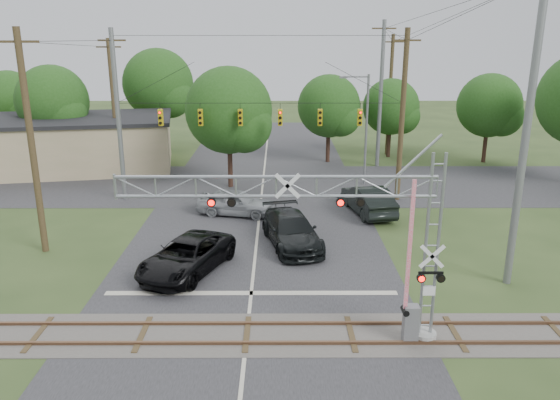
{
  "coord_description": "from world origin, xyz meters",
  "views": [
    {
      "loc": [
        1.22,
        -16.5,
        11.02
      ],
      "look_at": [
        1.29,
        7.5,
        3.75
      ],
      "focal_mm": 35.0,
      "sensor_mm": 36.0,
      "label": 1
    }
  ],
  "objects_px": {
    "pickup_black": "(187,256)",
    "car_dark": "(292,230)",
    "sedan_silver": "(236,202)",
    "streetlight": "(364,124)",
    "commercial_building": "(59,143)",
    "traffic_signal_span": "(274,117)",
    "crossing_gantry": "(338,228)"
  },
  "relations": [
    {
      "from": "crossing_gantry",
      "to": "pickup_black",
      "type": "height_order",
      "value": "crossing_gantry"
    },
    {
      "from": "sedan_silver",
      "to": "pickup_black",
      "type": "bearing_deg",
      "value": -178.28
    },
    {
      "from": "pickup_black",
      "to": "commercial_building",
      "type": "bearing_deg",
      "value": 145.3
    },
    {
      "from": "sedan_silver",
      "to": "commercial_building",
      "type": "distance_m",
      "value": 20.38
    },
    {
      "from": "crossing_gantry",
      "to": "traffic_signal_span",
      "type": "relative_size",
      "value": 0.6
    },
    {
      "from": "pickup_black",
      "to": "streetlight",
      "type": "relative_size",
      "value": 0.72
    },
    {
      "from": "streetlight",
      "to": "pickup_black",
      "type": "bearing_deg",
      "value": -123.72
    },
    {
      "from": "car_dark",
      "to": "sedan_silver",
      "type": "distance_m",
      "value": 6.36
    },
    {
      "from": "sedan_silver",
      "to": "commercial_building",
      "type": "height_order",
      "value": "commercial_building"
    },
    {
      "from": "pickup_black",
      "to": "car_dark",
      "type": "relative_size",
      "value": 0.99
    },
    {
      "from": "commercial_building",
      "to": "streetlight",
      "type": "height_order",
      "value": "streetlight"
    },
    {
      "from": "sedan_silver",
      "to": "traffic_signal_span",
      "type": "bearing_deg",
      "value": -23.37
    },
    {
      "from": "traffic_signal_span",
      "to": "streetlight",
      "type": "relative_size",
      "value": 2.33
    },
    {
      "from": "car_dark",
      "to": "streetlight",
      "type": "xyz_separation_m",
      "value": [
        5.71,
        12.78,
        3.78
      ]
    },
    {
      "from": "crossing_gantry",
      "to": "streetlight",
      "type": "relative_size",
      "value": 1.41
    },
    {
      "from": "sedan_silver",
      "to": "streetlight",
      "type": "xyz_separation_m",
      "value": [
        9.16,
        7.43,
        3.81
      ]
    },
    {
      "from": "traffic_signal_span",
      "to": "car_dark",
      "type": "relative_size",
      "value": 3.23
    },
    {
      "from": "pickup_black",
      "to": "commercial_building",
      "type": "distance_m",
      "value": 25.79
    },
    {
      "from": "pickup_black",
      "to": "commercial_building",
      "type": "xyz_separation_m",
      "value": [
        -14.23,
        21.46,
        1.38
      ]
    },
    {
      "from": "car_dark",
      "to": "commercial_building",
      "type": "bearing_deg",
      "value": 124.12
    },
    {
      "from": "traffic_signal_span",
      "to": "pickup_black",
      "type": "xyz_separation_m",
      "value": [
        -4.12,
        -12.17,
        -4.93
      ]
    },
    {
      "from": "traffic_signal_span",
      "to": "pickup_black",
      "type": "distance_m",
      "value": 13.76
    },
    {
      "from": "crossing_gantry",
      "to": "sedan_silver",
      "type": "distance_m",
      "value": 16.2
    },
    {
      "from": "pickup_black",
      "to": "car_dark",
      "type": "height_order",
      "value": "car_dark"
    },
    {
      "from": "crossing_gantry",
      "to": "sedan_silver",
      "type": "height_order",
      "value": "crossing_gantry"
    },
    {
      "from": "traffic_signal_span",
      "to": "sedan_silver",
      "type": "distance_m",
      "value": 6.42
    },
    {
      "from": "streetlight",
      "to": "sedan_silver",
      "type": "bearing_deg",
      "value": -140.93
    },
    {
      "from": "sedan_silver",
      "to": "streetlight",
      "type": "relative_size",
      "value": 0.59
    },
    {
      "from": "traffic_signal_span",
      "to": "sedan_silver",
      "type": "bearing_deg",
      "value": -125.96
    },
    {
      "from": "traffic_signal_span",
      "to": "streetlight",
      "type": "bearing_deg",
      "value": 31.29
    },
    {
      "from": "pickup_black",
      "to": "crossing_gantry",
      "type": "bearing_deg",
      "value": -21.7
    },
    {
      "from": "crossing_gantry",
      "to": "traffic_signal_span",
      "type": "bearing_deg",
      "value": 97.5
    }
  ]
}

